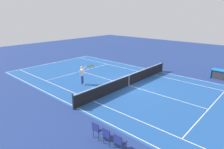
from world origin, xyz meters
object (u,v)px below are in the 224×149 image
Objects in this scene: tennis_player_near at (82,74)px; spectator_chair_2 at (97,129)px; spectator_chair_1 at (108,135)px; tennis_ball at (97,79)px; equipment_cart_tarped at (218,74)px; spectator_chair_0 at (120,141)px; tennis_net at (129,80)px.

tennis_player_near reaches higher than spectator_chair_2.
spectator_chair_1 and spectator_chair_2 have the same top height.
tennis_ball is 9.59m from spectator_chair_1.
tennis_player_near is 7.75m from spectator_chair_2.
equipment_cart_tarped is at bearing -136.97° from tennis_ball.
tennis_player_near is at bearing -29.34° from spectator_chair_0.
spectator_chair_0 and spectator_chair_2 have the same top height.
spectator_chair_1 is at bearing 120.27° from tennis_net.
spectator_chair_2 is (-6.38, 4.38, -0.41)m from tennis_player_near.
equipment_cart_tarped is (-8.18, -9.66, -0.49)m from tennis_player_near.
spectator_chair_2 is at bearing 115.65° from tennis_net.
tennis_net is 8.82m from equipment_cart_tarped.
spectator_chair_0 is at bearing 88.43° from equipment_cart_tarped.
tennis_player_near is 1.93× the size of spectator_chair_1.
spectator_chair_1 is at bearing 0.00° from spectator_chair_0.
tennis_player_near is 1.36× the size of equipment_cart_tarped.
spectator_chair_1 is (-7.25, 6.25, 0.49)m from tennis_ball.
tennis_ball is 0.08× the size of spectator_chair_1.
tennis_ball is 0.05× the size of equipment_cart_tarped.
spectator_chair_0 is at bearing 150.66° from tennis_player_near.
tennis_player_near is at bearing -31.72° from spectator_chair_1.
equipment_cart_tarped reaches higher than tennis_ball.
spectator_chair_1 is 0.70× the size of equipment_cart_tarped.
spectator_chair_0 is at bearing 141.85° from tennis_ball.
spectator_chair_0 is (-7.96, 6.25, 0.49)m from tennis_ball.
spectator_chair_2 is at bearing 136.31° from tennis_ball.
equipment_cart_tarped is (-5.07, -7.22, -0.05)m from tennis_net.
spectator_chair_0 is 1.41m from spectator_chair_2.
spectator_chair_0 is 1.00× the size of spectator_chair_1.
spectator_chair_1 is 1.00× the size of spectator_chair_2.
tennis_ball is at bearing -43.69° from spectator_chair_2.
spectator_chair_2 is (0.71, 0.00, 0.00)m from spectator_chair_1.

